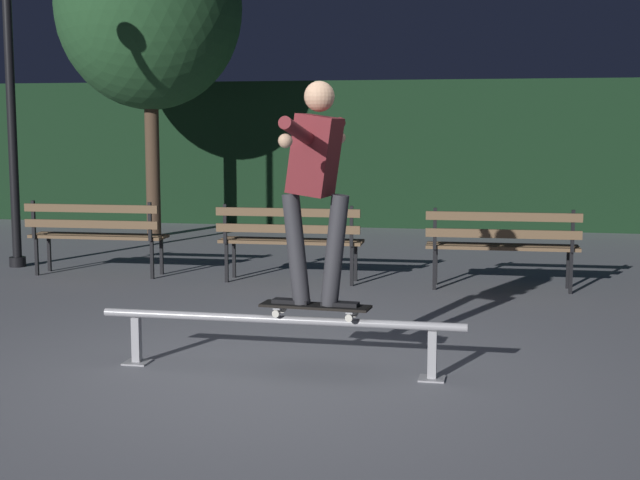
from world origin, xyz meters
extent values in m
plane|color=slate|center=(0.00, 0.00, 0.00)|extent=(90.00, 90.00, 0.00)
cube|color=black|center=(0.00, 9.88, 1.24)|extent=(24.00, 1.20, 2.48)
cylinder|color=#9E9EA3|center=(0.00, 0.13, 0.38)|extent=(2.65, 0.06, 0.06)
cube|color=#9E9EA3|center=(-1.09, 0.13, 0.17)|extent=(0.06, 0.06, 0.35)
cube|color=#9E9EA3|center=(-1.09, 0.13, 0.01)|extent=(0.18, 0.18, 0.01)
cube|color=#9E9EA3|center=(1.09, 0.13, 0.17)|extent=(0.06, 0.06, 0.35)
cube|color=#9E9EA3|center=(1.09, 0.13, 0.01)|extent=(0.18, 0.18, 0.01)
cube|color=black|center=(0.26, 0.13, 0.48)|extent=(0.79, 0.26, 0.02)
cube|color=black|center=(0.26, 0.13, 0.49)|extent=(0.78, 0.25, 0.00)
cube|color=#9E9EA3|center=(0.53, 0.11, 0.47)|extent=(0.06, 0.17, 0.02)
cube|color=#9E9EA3|center=(0.00, 0.15, 0.47)|extent=(0.06, 0.17, 0.02)
cylinder|color=beige|center=(0.52, 0.03, 0.43)|extent=(0.05, 0.03, 0.05)
cylinder|color=beige|center=(0.53, 0.19, 0.43)|extent=(0.05, 0.03, 0.05)
cylinder|color=beige|center=(-0.01, 0.07, 0.43)|extent=(0.05, 0.03, 0.05)
cylinder|color=beige|center=(0.00, 0.23, 0.43)|extent=(0.05, 0.03, 0.05)
cube|color=black|center=(0.44, 0.11, 0.51)|extent=(0.27, 0.12, 0.03)
cube|color=black|center=(0.08, 0.14, 0.51)|extent=(0.27, 0.12, 0.03)
cylinder|color=#333338|center=(0.40, 0.12, 0.88)|extent=(0.21, 0.14, 0.79)
cylinder|color=#333338|center=(0.12, 0.14, 0.88)|extent=(0.21, 0.14, 0.79)
cube|color=maroon|center=(0.26, 0.13, 1.54)|extent=(0.36, 0.38, 0.57)
cylinder|color=maroon|center=(0.23, -0.25, 1.70)|extent=(0.13, 0.61, 0.21)
cylinder|color=maroon|center=(0.29, 0.51, 1.70)|extent=(0.13, 0.61, 0.21)
sphere|color=tan|center=(0.21, -0.53, 1.65)|extent=(0.09, 0.09, 0.09)
sphere|color=tan|center=(0.31, 0.78, 1.65)|extent=(0.09, 0.09, 0.09)
sphere|color=tan|center=(0.29, 0.12, 1.94)|extent=(0.21, 0.21, 0.21)
cube|color=black|center=(-2.39, 3.97, 0.22)|extent=(0.04, 0.04, 0.44)
cube|color=black|center=(-2.38, 3.65, 0.22)|extent=(0.04, 0.04, 0.44)
cube|color=black|center=(-2.38, 3.61, 0.66)|extent=(0.04, 0.04, 0.44)
cube|color=black|center=(-3.80, 3.93, 0.22)|extent=(0.04, 0.04, 0.44)
cube|color=black|center=(-3.79, 3.61, 0.22)|extent=(0.04, 0.04, 0.44)
cube|color=black|center=(-3.79, 3.57, 0.66)|extent=(0.04, 0.04, 0.44)
cube|color=brown|center=(-3.10, 3.93, 0.46)|extent=(1.60, 0.14, 0.04)
cube|color=brown|center=(-3.09, 3.79, 0.46)|extent=(1.60, 0.14, 0.04)
cube|color=brown|center=(-3.09, 3.65, 0.46)|extent=(1.60, 0.14, 0.04)
cube|color=brown|center=(-3.08, 3.58, 0.62)|extent=(1.60, 0.09, 0.09)
cube|color=brown|center=(-3.08, 3.58, 0.80)|extent=(1.60, 0.09, 0.09)
cube|color=black|center=(-0.09, 3.97, 0.22)|extent=(0.04, 0.04, 0.44)
cube|color=black|center=(-0.08, 3.65, 0.22)|extent=(0.04, 0.04, 0.44)
cube|color=black|center=(-0.07, 3.61, 0.66)|extent=(0.04, 0.04, 0.44)
cube|color=black|center=(-1.49, 3.93, 0.22)|extent=(0.04, 0.04, 0.44)
cube|color=black|center=(-1.48, 3.61, 0.22)|extent=(0.04, 0.04, 0.44)
cube|color=black|center=(-1.48, 3.57, 0.66)|extent=(0.04, 0.04, 0.44)
cube|color=brown|center=(-0.79, 3.93, 0.46)|extent=(1.60, 0.14, 0.04)
cube|color=brown|center=(-0.78, 3.79, 0.46)|extent=(1.60, 0.14, 0.04)
cube|color=brown|center=(-0.78, 3.65, 0.46)|extent=(1.60, 0.14, 0.04)
cube|color=brown|center=(-0.78, 3.58, 0.62)|extent=(1.60, 0.09, 0.09)
cube|color=brown|center=(-0.78, 3.58, 0.80)|extent=(1.60, 0.09, 0.09)
cube|color=black|center=(2.22, 3.97, 0.22)|extent=(0.04, 0.04, 0.44)
cube|color=black|center=(2.23, 3.65, 0.22)|extent=(0.04, 0.04, 0.44)
cube|color=black|center=(2.23, 3.61, 0.66)|extent=(0.04, 0.04, 0.44)
cube|color=black|center=(0.81, 3.93, 0.22)|extent=(0.04, 0.04, 0.44)
cube|color=black|center=(0.82, 3.61, 0.22)|extent=(0.04, 0.04, 0.44)
cube|color=black|center=(0.82, 3.57, 0.66)|extent=(0.04, 0.04, 0.44)
cube|color=brown|center=(1.52, 3.93, 0.46)|extent=(1.60, 0.14, 0.04)
cube|color=brown|center=(1.52, 3.79, 0.46)|extent=(1.60, 0.14, 0.04)
cube|color=brown|center=(1.53, 3.65, 0.46)|extent=(1.60, 0.14, 0.04)
cube|color=brown|center=(1.53, 3.58, 0.62)|extent=(1.60, 0.09, 0.09)
cube|color=brown|center=(1.53, 3.58, 0.80)|extent=(1.60, 0.09, 0.09)
cylinder|color=#4C3828|center=(-3.87, 7.43, 1.16)|extent=(0.22, 0.22, 2.32)
ellipsoid|color=#234C28|center=(-3.87, 7.43, 3.53)|extent=(2.84, 2.84, 3.12)
cylinder|color=black|center=(-4.36, 4.17, 1.80)|extent=(0.11, 0.11, 3.60)
cylinder|color=black|center=(-4.36, 4.17, 0.06)|extent=(0.20, 0.20, 0.12)
camera|label=1|loc=(1.57, -6.08, 1.76)|focal=51.58mm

